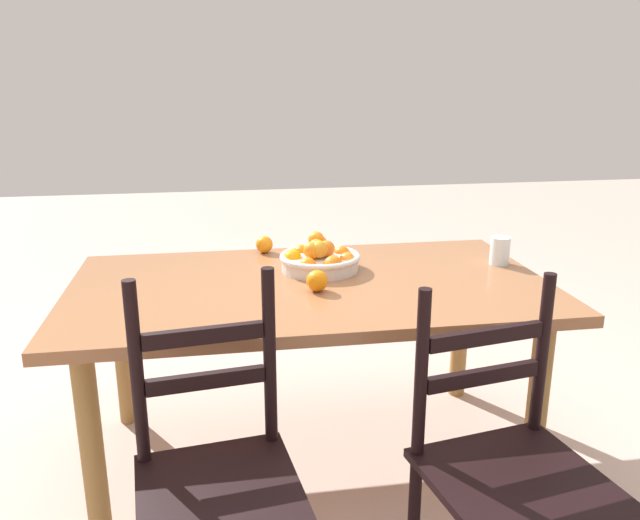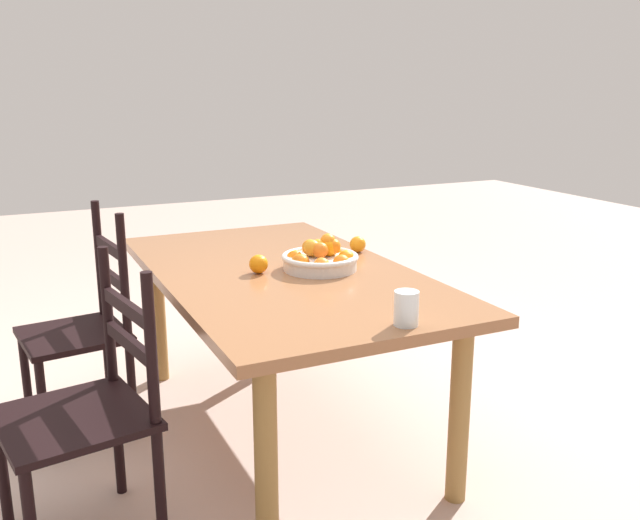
{
  "view_description": "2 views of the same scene",
  "coord_description": "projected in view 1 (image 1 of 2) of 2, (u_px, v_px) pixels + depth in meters",
  "views": [
    {
      "loc": [
        0.32,
        2.2,
        1.47
      ],
      "look_at": [
        -0.06,
        -0.15,
        0.76
      ],
      "focal_mm": 35.42,
      "sensor_mm": 36.0,
      "label": 1
    },
    {
      "loc": [
        -2.57,
        1.03,
        1.47
      ],
      "look_at": [
        -0.06,
        -0.15,
        0.76
      ],
      "focal_mm": 38.98,
      "sensor_mm": 36.0,
      "label": 2
    }
  ],
  "objects": [
    {
      "name": "ground_plane",
      "position": [
        311.0,
        451.0,
        2.55
      ],
      "size": [
        12.0,
        12.0,
        0.0
      ],
      "primitive_type": "plane",
      "color": "#BFA597"
    },
    {
      "name": "dining_table",
      "position": [
        310.0,
        303.0,
        2.37
      ],
      "size": [
        1.77,
        0.98,
        0.72
      ],
      "color": "#915D3A",
      "rests_on": "ground"
    },
    {
      "name": "chair_near_window",
      "position": [
        509.0,
        472.0,
        1.69
      ],
      "size": [
        0.52,
        0.52,
        0.93
      ],
      "rotation": [
        0.0,
        0.0,
        3.32
      ],
      "color": "black",
      "rests_on": "ground"
    },
    {
      "name": "chair_by_cabinet",
      "position": [
        217.0,
        479.0,
        1.65
      ],
      "size": [
        0.46,
        0.46,
        0.97
      ],
      "rotation": [
        0.0,
        0.0,
        3.27
      ],
      "color": "black",
      "rests_on": "ground"
    },
    {
      "name": "fruit_bowl",
      "position": [
        320.0,
        258.0,
        2.49
      ],
      "size": [
        0.32,
        0.32,
        0.15
      ],
      "color": "silver",
      "rests_on": "dining_table"
    },
    {
      "name": "orange_loose_0",
      "position": [
        317.0,
        281.0,
        2.24
      ],
      "size": [
        0.08,
        0.08,
        0.08
      ],
      "primitive_type": "sphere",
      "color": "orange",
      "rests_on": "dining_table"
    },
    {
      "name": "orange_loose_1",
      "position": [
        264.0,
        244.0,
        2.72
      ],
      "size": [
        0.07,
        0.07,
        0.07
      ],
      "primitive_type": "sphere",
      "color": "orange",
      "rests_on": "dining_table"
    },
    {
      "name": "drinking_glass",
      "position": [
        500.0,
        251.0,
        2.56
      ],
      "size": [
        0.08,
        0.08,
        0.11
      ],
      "primitive_type": "cylinder",
      "color": "silver",
      "rests_on": "dining_table"
    }
  ]
}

